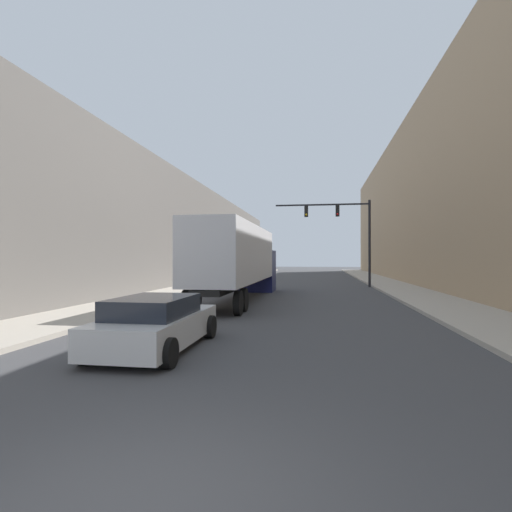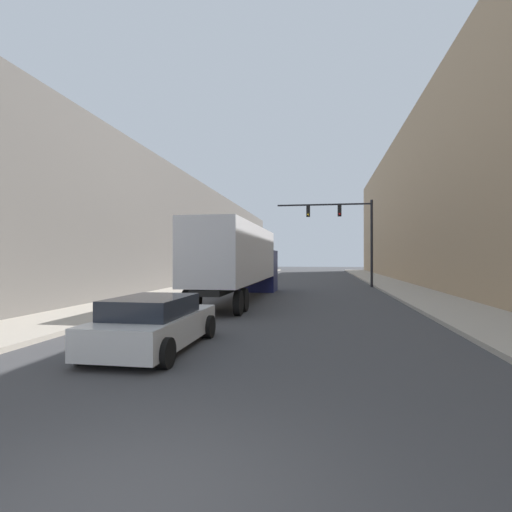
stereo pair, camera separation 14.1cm
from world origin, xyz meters
name	(u,v)px [view 1 (the left image)]	position (x,y,z in m)	size (l,w,h in m)	color
sidewalk_right	(392,285)	(7.43, 30.00, 0.07)	(3.35, 80.00, 0.15)	#B2A899
sidewalk_left	(212,284)	(-7.43, 30.00, 0.07)	(3.35, 80.00, 0.15)	#B2A899
building_right	(454,194)	(12.10, 30.00, 7.26)	(6.00, 80.00, 14.52)	tan
building_left	(160,232)	(-12.10, 30.00, 4.59)	(6.00, 80.00, 9.19)	#66605B
semi_truck	(240,259)	(-2.57, 17.94, 2.23)	(2.42, 13.98, 3.89)	silver
sedan_car	(156,324)	(-2.37, 6.19, 0.64)	(2.10, 4.48, 1.33)	silver
traffic_signal_gantry	(347,227)	(3.84, 29.11, 4.76)	(7.52, 0.35, 6.84)	black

